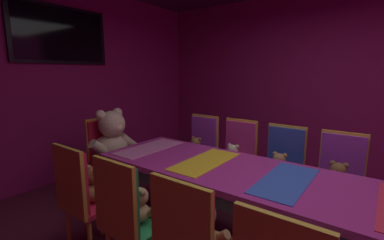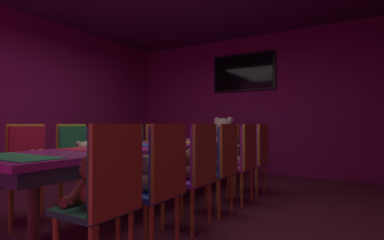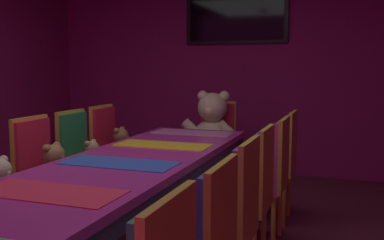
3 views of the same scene
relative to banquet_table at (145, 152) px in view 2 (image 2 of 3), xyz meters
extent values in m
plane|color=#591E33|center=(0.00, 0.00, -0.66)|extent=(7.90, 7.90, 0.00)
cube|color=#8C1959|center=(0.00, 3.20, 0.74)|extent=(5.20, 0.12, 2.80)
cube|color=#8C1959|center=(-2.60, 0.00, 0.74)|extent=(0.12, 6.40, 2.80)
cube|color=#B22D8C|center=(0.00, 0.00, 0.06)|extent=(0.90, 3.43, 0.05)
cube|color=#33333F|center=(0.00, 0.00, -0.02)|extent=(0.88, 3.37, 0.10)
cylinder|color=#4C3826|center=(0.38, 1.55, -0.31)|extent=(0.07, 0.07, 0.69)
cylinder|color=#4C3826|center=(0.38, -1.55, -0.31)|extent=(0.07, 0.07, 0.69)
cylinder|color=#4C3826|center=(-0.38, 1.55, -0.31)|extent=(0.07, 0.07, 0.69)
cube|color=green|center=(0.00, -1.46, 0.09)|extent=(0.77, 0.32, 0.01)
cube|color=#E52D4C|center=(0.00, -0.73, 0.09)|extent=(0.77, 0.32, 0.01)
cube|color=blue|center=(0.00, 0.00, 0.09)|extent=(0.77, 0.32, 0.01)
cube|color=yellow|center=(0.00, 0.73, 0.09)|extent=(0.77, 0.32, 0.01)
cube|color=pink|center=(0.00, 1.46, 0.09)|extent=(0.77, 0.32, 0.01)
cylinder|color=gold|center=(-0.57, -1.19, -0.45)|extent=(0.04, 0.04, 0.42)
cube|color=red|center=(-0.74, -0.84, -0.22)|extent=(0.40, 0.40, 0.04)
cube|color=red|center=(-0.92, -0.84, 0.05)|extent=(0.05, 0.38, 0.50)
cube|color=gold|center=(-0.94, -0.84, 0.05)|extent=(0.03, 0.41, 0.55)
cylinder|color=gold|center=(-0.58, -0.68, -0.45)|extent=(0.04, 0.04, 0.42)
cylinder|color=gold|center=(-0.58, -1.00, -0.45)|extent=(0.04, 0.04, 0.42)
cylinder|color=gold|center=(-0.90, -0.68, -0.45)|extent=(0.04, 0.04, 0.42)
cylinder|color=gold|center=(-0.90, -1.00, -0.45)|extent=(0.04, 0.04, 0.42)
ellipsoid|color=beige|center=(-0.74, -0.84, -0.13)|extent=(0.16, 0.16, 0.13)
sphere|color=beige|center=(-0.72, -0.84, -0.01)|extent=(0.13, 0.13, 0.13)
sphere|color=#FDDCAD|center=(-0.68, -0.84, -0.02)|extent=(0.05, 0.05, 0.05)
sphere|color=beige|center=(-0.74, -0.79, 0.04)|extent=(0.05, 0.05, 0.05)
sphere|color=beige|center=(-0.74, -0.89, 0.04)|extent=(0.05, 0.05, 0.05)
cylinder|color=beige|center=(-0.71, -0.76, -0.11)|extent=(0.05, 0.12, 0.11)
cylinder|color=beige|center=(-0.71, -0.92, -0.11)|extent=(0.05, 0.12, 0.11)
cylinder|color=beige|center=(-0.63, -0.80, -0.17)|extent=(0.06, 0.12, 0.06)
cylinder|color=beige|center=(-0.63, -0.89, -0.17)|extent=(0.06, 0.12, 0.06)
cube|color=#268C4C|center=(-0.75, -0.27, -0.22)|extent=(0.40, 0.40, 0.04)
cube|color=#268C4C|center=(-0.93, -0.27, 0.05)|extent=(0.05, 0.38, 0.50)
cube|color=gold|center=(-0.96, -0.27, 0.05)|extent=(0.03, 0.41, 0.55)
cylinder|color=gold|center=(-0.59, -0.11, -0.45)|extent=(0.04, 0.04, 0.42)
cylinder|color=gold|center=(-0.59, -0.43, -0.45)|extent=(0.04, 0.04, 0.42)
cylinder|color=gold|center=(-0.91, -0.11, -0.45)|extent=(0.04, 0.04, 0.42)
cylinder|color=gold|center=(-0.91, -0.43, -0.45)|extent=(0.04, 0.04, 0.42)
ellipsoid|color=beige|center=(-0.75, -0.27, -0.11)|extent=(0.20, 0.20, 0.16)
sphere|color=beige|center=(-0.74, -0.27, 0.04)|extent=(0.16, 0.16, 0.16)
sphere|color=#FDDCAD|center=(-0.68, -0.27, 0.02)|extent=(0.06, 0.06, 0.06)
sphere|color=beige|center=(-0.75, -0.21, 0.10)|extent=(0.06, 0.06, 0.06)
sphere|color=beige|center=(-0.75, -0.33, 0.10)|extent=(0.06, 0.06, 0.06)
cylinder|color=beige|center=(-0.71, -0.17, -0.09)|extent=(0.06, 0.14, 0.13)
cylinder|color=beige|center=(-0.71, -0.37, -0.09)|extent=(0.06, 0.14, 0.13)
cylinder|color=beige|center=(-0.62, -0.21, -0.16)|extent=(0.07, 0.15, 0.07)
cylinder|color=beige|center=(-0.62, -0.32, -0.16)|extent=(0.07, 0.15, 0.07)
cube|color=red|center=(-0.73, 0.27, -0.22)|extent=(0.40, 0.40, 0.04)
cube|color=red|center=(-0.91, 0.27, 0.05)|extent=(0.05, 0.38, 0.50)
cube|color=gold|center=(-0.93, 0.27, 0.05)|extent=(0.03, 0.41, 0.55)
cylinder|color=gold|center=(-0.57, 0.43, -0.45)|extent=(0.04, 0.04, 0.42)
cylinder|color=gold|center=(-0.57, 0.11, -0.45)|extent=(0.04, 0.04, 0.42)
cylinder|color=gold|center=(-0.89, 0.43, -0.45)|extent=(0.04, 0.04, 0.42)
cylinder|color=gold|center=(-0.89, 0.11, -0.45)|extent=(0.04, 0.04, 0.42)
ellipsoid|color=#9E7247|center=(-0.73, 0.27, -0.11)|extent=(0.21, 0.21, 0.16)
sphere|color=#9E7247|center=(-0.71, 0.27, 0.04)|extent=(0.16, 0.16, 0.16)
sphere|color=tan|center=(-0.65, 0.27, 0.03)|extent=(0.06, 0.06, 0.06)
sphere|color=#9E7247|center=(-0.73, 0.34, 0.10)|extent=(0.06, 0.06, 0.06)
sphere|color=#9E7247|center=(-0.73, 0.21, 0.10)|extent=(0.06, 0.06, 0.06)
cylinder|color=#9E7247|center=(-0.69, 0.38, -0.09)|extent=(0.06, 0.15, 0.14)
cylinder|color=#9E7247|center=(-0.69, 0.17, -0.09)|extent=(0.06, 0.15, 0.14)
cylinder|color=#9E7247|center=(-0.59, 0.33, -0.16)|extent=(0.07, 0.15, 0.07)
cylinder|color=#9E7247|center=(-0.59, 0.22, -0.16)|extent=(0.07, 0.15, 0.07)
cube|color=#268C4C|center=(-0.74, 0.83, -0.22)|extent=(0.40, 0.40, 0.04)
cube|color=#268C4C|center=(-0.92, 0.83, 0.05)|extent=(0.05, 0.38, 0.50)
cube|color=gold|center=(-0.94, 0.83, 0.05)|extent=(0.03, 0.41, 0.55)
cylinder|color=gold|center=(-0.58, 0.99, -0.45)|extent=(0.04, 0.04, 0.42)
cylinder|color=gold|center=(-0.58, 0.67, -0.45)|extent=(0.04, 0.04, 0.42)
cylinder|color=gold|center=(-0.90, 0.99, -0.45)|extent=(0.04, 0.04, 0.42)
cylinder|color=gold|center=(-0.90, 0.67, -0.45)|extent=(0.04, 0.04, 0.42)
ellipsoid|color=tan|center=(-0.74, 0.83, -0.12)|extent=(0.17, 0.17, 0.13)
sphere|color=tan|center=(-0.72, 0.83, 0.00)|extent=(0.13, 0.13, 0.13)
sphere|color=tan|center=(-0.68, 0.83, -0.01)|extent=(0.05, 0.05, 0.05)
sphere|color=tan|center=(-0.74, 0.88, 0.05)|extent=(0.05, 0.05, 0.05)
sphere|color=tan|center=(-0.74, 0.78, 0.05)|extent=(0.05, 0.05, 0.05)
cylinder|color=tan|center=(-0.70, 0.91, -0.11)|extent=(0.05, 0.12, 0.11)
cylinder|color=tan|center=(-0.70, 0.74, -0.11)|extent=(0.05, 0.12, 0.11)
cylinder|color=tan|center=(-0.63, 0.87, -0.17)|extent=(0.06, 0.12, 0.06)
cylinder|color=tan|center=(-0.63, 0.78, -0.17)|extent=(0.06, 0.12, 0.06)
cube|color=red|center=(-0.75, 1.37, -0.22)|extent=(0.40, 0.40, 0.04)
cube|color=red|center=(-0.93, 1.37, 0.05)|extent=(0.05, 0.38, 0.50)
cube|color=gold|center=(-0.95, 1.37, 0.05)|extent=(0.03, 0.41, 0.55)
cylinder|color=gold|center=(-0.59, 1.53, -0.45)|extent=(0.04, 0.04, 0.42)
cylinder|color=gold|center=(-0.59, 1.21, -0.45)|extent=(0.04, 0.04, 0.42)
cylinder|color=gold|center=(-0.91, 1.53, -0.45)|extent=(0.04, 0.04, 0.42)
cylinder|color=gold|center=(-0.91, 1.21, -0.45)|extent=(0.04, 0.04, 0.42)
ellipsoid|color=olive|center=(-0.75, 1.37, -0.11)|extent=(0.19, 0.19, 0.16)
sphere|color=olive|center=(-0.73, 1.37, 0.03)|extent=(0.16, 0.16, 0.16)
sphere|color=#AE7747|center=(-0.68, 1.37, 0.02)|extent=(0.06, 0.06, 0.06)
sphere|color=olive|center=(-0.75, 1.43, 0.09)|extent=(0.06, 0.06, 0.06)
sphere|color=olive|center=(-0.75, 1.31, 0.09)|extent=(0.06, 0.06, 0.06)
cylinder|color=olive|center=(-0.71, 1.47, -0.10)|extent=(0.05, 0.14, 0.13)
cylinder|color=olive|center=(-0.71, 1.28, -0.10)|extent=(0.05, 0.14, 0.13)
cylinder|color=olive|center=(-0.62, 1.42, -0.16)|extent=(0.07, 0.15, 0.07)
cylinder|color=olive|center=(-0.62, 1.32, -0.16)|extent=(0.07, 0.15, 0.07)
cube|color=#268C4C|center=(0.72, -1.35, -0.22)|extent=(0.40, 0.40, 0.04)
cube|color=#268C4C|center=(0.90, -1.35, 0.05)|extent=(0.05, 0.38, 0.50)
cube|color=gold|center=(0.92, -1.35, 0.05)|extent=(0.03, 0.41, 0.55)
cylinder|color=gold|center=(0.56, -1.19, -0.45)|extent=(0.04, 0.04, 0.42)
ellipsoid|color=brown|center=(0.72, -1.35, -0.11)|extent=(0.20, 0.20, 0.16)
sphere|color=brown|center=(0.70, -1.35, 0.04)|extent=(0.16, 0.16, 0.16)
sphere|color=#99663C|center=(0.64, -1.35, 0.03)|extent=(0.06, 0.06, 0.06)
sphere|color=brown|center=(0.72, -1.41, 0.10)|extent=(0.06, 0.06, 0.06)
sphere|color=brown|center=(0.72, -1.29, 0.10)|extent=(0.06, 0.06, 0.06)
cylinder|color=brown|center=(0.67, -1.45, -0.09)|extent=(0.06, 0.14, 0.13)
cylinder|color=brown|center=(0.67, -1.25, -0.09)|extent=(0.06, 0.14, 0.13)
cylinder|color=brown|center=(0.58, -1.40, -0.16)|extent=(0.07, 0.15, 0.07)
cylinder|color=brown|center=(0.58, -1.30, -0.16)|extent=(0.07, 0.15, 0.07)
cube|color=#2D47B2|center=(0.74, -0.84, -0.22)|extent=(0.40, 0.40, 0.04)
cube|color=#2D47B2|center=(0.92, -0.84, 0.05)|extent=(0.05, 0.38, 0.50)
cube|color=gold|center=(0.94, -0.84, 0.05)|extent=(0.03, 0.41, 0.55)
cylinder|color=gold|center=(0.90, -0.68, -0.45)|extent=(0.04, 0.04, 0.42)
cylinder|color=gold|center=(0.90, -1.00, -0.45)|extent=(0.04, 0.04, 0.42)
cylinder|color=gold|center=(0.58, -0.68, -0.45)|extent=(0.04, 0.04, 0.42)
cylinder|color=gold|center=(0.58, -1.00, -0.45)|extent=(0.04, 0.04, 0.42)
ellipsoid|color=tan|center=(0.74, -0.84, -0.12)|extent=(0.18, 0.18, 0.14)
sphere|color=tan|center=(0.72, -0.84, 0.01)|extent=(0.14, 0.14, 0.14)
sphere|color=tan|center=(0.67, -0.84, 0.00)|extent=(0.05, 0.05, 0.05)
sphere|color=tan|center=(0.74, -0.90, 0.06)|extent=(0.05, 0.05, 0.05)
sphere|color=tan|center=(0.74, -0.79, 0.06)|extent=(0.05, 0.05, 0.05)
cylinder|color=tan|center=(0.70, -0.93, -0.10)|extent=(0.05, 0.13, 0.12)
cylinder|color=tan|center=(0.70, -0.75, -0.10)|extent=(0.05, 0.13, 0.12)
cylinder|color=tan|center=(0.62, -0.89, -0.17)|extent=(0.06, 0.13, 0.06)
cylinder|color=tan|center=(0.62, -0.80, -0.17)|extent=(0.06, 0.13, 0.06)
cube|color=purple|center=(0.72, -0.26, -0.22)|extent=(0.40, 0.40, 0.04)
cube|color=purple|center=(0.90, -0.26, 0.05)|extent=(0.05, 0.38, 0.50)
cube|color=gold|center=(0.92, -0.26, 0.05)|extent=(0.03, 0.41, 0.55)
cylinder|color=gold|center=(0.88, -0.10, -0.45)|extent=(0.04, 0.04, 0.42)
cylinder|color=gold|center=(0.88, -0.42, -0.45)|extent=(0.04, 0.04, 0.42)
cylinder|color=gold|center=(0.56, -0.10, -0.45)|extent=(0.04, 0.04, 0.42)
cylinder|color=gold|center=(0.56, -0.42, -0.45)|extent=(0.04, 0.04, 0.42)
ellipsoid|color=brown|center=(0.72, -0.26, -0.12)|extent=(0.18, 0.18, 0.14)
sphere|color=brown|center=(0.71, -0.26, 0.01)|extent=(0.14, 0.14, 0.14)
sphere|color=#99663C|center=(0.66, -0.26, 0.00)|extent=(0.05, 0.05, 0.05)
sphere|color=brown|center=(0.72, -0.31, 0.06)|extent=(0.05, 0.05, 0.05)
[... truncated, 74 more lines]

